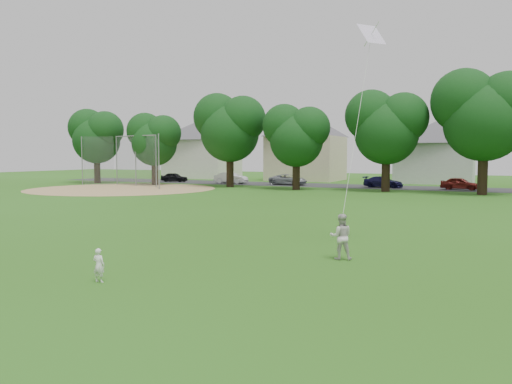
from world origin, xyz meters
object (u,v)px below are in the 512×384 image
at_px(kite, 357,125).
at_px(baseball_backstop, 131,161).
at_px(toddler, 99,265).
at_px(older_boy, 341,237).

relative_size(kite, baseball_backstop, 0.59).
bearing_deg(toddler, kite, -134.07).
distance_m(toddler, older_boy, 7.26).
bearing_deg(baseball_backstop, toddler, -51.05).
xyz_separation_m(kite, baseball_backstop, (-30.85, 25.39, -1.57)).
height_order(older_boy, kite, kite).
height_order(toddler, kite, kite).
height_order(kite, baseball_backstop, kite).
relative_size(toddler, kite, 0.13).
bearing_deg(older_boy, kite, -116.56).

